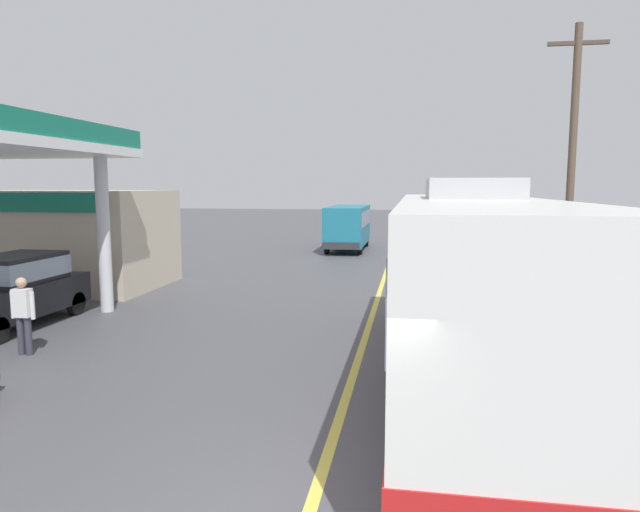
{
  "coord_description": "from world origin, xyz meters",
  "views": [
    {
      "loc": [
        1.05,
        -5.25,
        3.54
      ],
      "look_at": [
        -1.5,
        10.0,
        1.6
      ],
      "focal_mm": 31.16,
      "sensor_mm": 36.0,
      "label": 1
    }
  ],
  "objects_px": {
    "pedestrian_near_pump": "(23,312)",
    "car_at_pump": "(14,287)",
    "minibus_opposing_lane": "(348,224)",
    "coach_bus_main": "(473,291)"
  },
  "relations": [
    {
      "from": "pedestrian_near_pump",
      "to": "car_at_pump",
      "type": "bearing_deg",
      "value": 131.46
    },
    {
      "from": "minibus_opposing_lane",
      "to": "pedestrian_near_pump",
      "type": "height_order",
      "value": "minibus_opposing_lane"
    },
    {
      "from": "coach_bus_main",
      "to": "car_at_pump",
      "type": "relative_size",
      "value": 2.63
    },
    {
      "from": "minibus_opposing_lane",
      "to": "coach_bus_main",
      "type": "bearing_deg",
      "value": -77.56
    },
    {
      "from": "coach_bus_main",
      "to": "car_at_pump",
      "type": "distance_m",
      "value": 11.3
    },
    {
      "from": "car_at_pump",
      "to": "minibus_opposing_lane",
      "type": "distance_m",
      "value": 19.56
    },
    {
      "from": "coach_bus_main",
      "to": "minibus_opposing_lane",
      "type": "bearing_deg",
      "value": 102.44
    },
    {
      "from": "coach_bus_main",
      "to": "minibus_opposing_lane",
      "type": "height_order",
      "value": "coach_bus_main"
    },
    {
      "from": "coach_bus_main",
      "to": "car_at_pump",
      "type": "xyz_separation_m",
      "value": [
        -10.99,
        2.51,
        -0.71
      ]
    },
    {
      "from": "car_at_pump",
      "to": "pedestrian_near_pump",
      "type": "relative_size",
      "value": 2.53
    }
  ]
}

